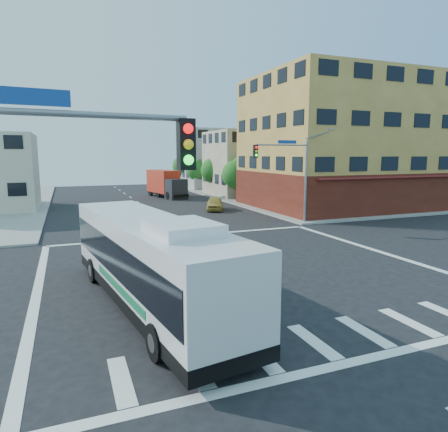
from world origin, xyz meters
name	(u,v)px	position (x,y,z in m)	size (l,w,h in m)	color
ground	(241,270)	(0.00, 0.00, 0.00)	(120.00, 120.00, 0.00)	black
sidewalk_ne	(349,190)	(35.00, 35.00, 0.07)	(50.00, 50.00, 0.15)	gray
corner_building_ne	(339,154)	(19.99, 18.48, 5.89)	(18.10, 15.44, 14.00)	gold
building_east_near	(253,164)	(16.98, 33.98, 4.51)	(12.06, 10.06, 9.00)	#C4B896
building_east_far	(218,159)	(16.98, 47.98, 5.01)	(12.06, 10.06, 10.00)	#9D9D98
signal_mast_ne	(290,165)	(9.08, 10.62, 4.98)	(7.91, 1.13, 8.07)	gray
signal_mast_sw	(1,211)	(-9.08, -10.64, 4.98)	(7.91, 1.01, 8.07)	gray
street_tree_a	(237,172)	(11.90, 27.92, 3.59)	(3.60, 3.60, 5.53)	#382514
street_tree_b	(215,169)	(11.90, 35.92, 3.75)	(3.80, 3.80, 5.79)	#382514
street_tree_c	(198,169)	(11.90, 43.92, 3.46)	(3.40, 3.40, 5.29)	#382514
street_tree_d	(184,165)	(11.90, 51.92, 3.88)	(4.00, 4.00, 6.03)	#382514
transit_bus	(149,260)	(-5.23, -3.07, 1.87)	(4.61, 13.17, 3.82)	black
box_truck	(166,184)	(4.63, 35.49, 1.77)	(4.06, 8.45, 3.66)	black
parked_car	(215,204)	(6.39, 21.13, 0.71)	(1.67, 4.16, 1.42)	gold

